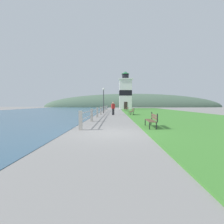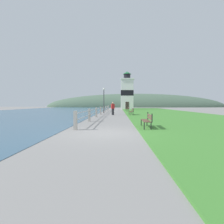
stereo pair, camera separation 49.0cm
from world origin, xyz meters
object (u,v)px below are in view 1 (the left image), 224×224
park_bench_near (152,119)px  park_bench_far (127,109)px  lighthouse (125,93)px  lamp_post (104,96)px  person_strolling (113,108)px  park_bench_midway (132,111)px

park_bench_near → park_bench_far: 23.78m
park_bench_far → lighthouse: (0.48, 12.99, 3.96)m
lighthouse → lamp_post: lighthouse is taller
lighthouse → person_strolling: lighthouse is taller
park_bench_midway → lighthouse: bearing=-92.1°
park_bench_near → park_bench_midway: 12.34m
lighthouse → person_strolling: (-3.04, -24.23, -3.56)m
park_bench_near → lamp_post: (-4.01, 16.92, 2.20)m
park_bench_far → lamp_post: (-4.11, -6.86, 2.20)m
person_strolling → lighthouse: bearing=-36.6°
park_bench_midway → park_bench_far: same height
person_strolling → park_bench_near: bearing=161.6°
park_bench_near → park_bench_far: size_ratio=1.07×
park_bench_far → park_bench_near: bearing=85.9°
lamp_post → lighthouse: bearing=77.0°
park_bench_near → park_bench_midway: same height
park_bench_midway → lamp_post: bearing=-49.4°
park_bench_far → lamp_post: bearing=55.2°
park_bench_midway → lighthouse: size_ratio=0.19×
park_bench_near → person_strolling: 12.78m
lighthouse → park_bench_near: bearing=-90.9°
park_bench_near → park_bench_far: (0.10, 23.78, -0.00)m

